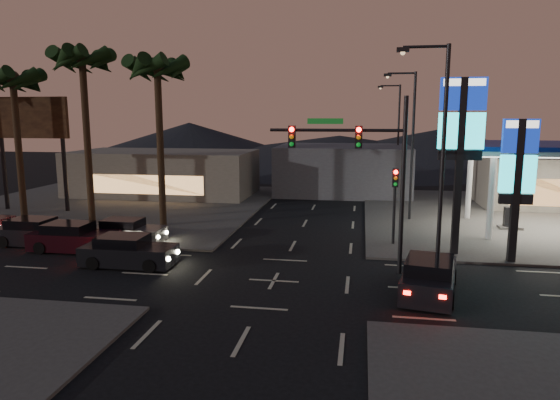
% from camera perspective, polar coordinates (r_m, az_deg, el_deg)
% --- Properties ---
extents(ground, '(140.00, 140.00, 0.00)m').
position_cam_1_polar(ground, '(22.12, -0.71, -9.22)').
color(ground, black).
rests_on(ground, ground).
extents(corner_lot_ne, '(24.00, 24.00, 0.12)m').
position_cam_1_polar(corner_lot_ne, '(39.28, 27.48, -1.87)').
color(corner_lot_ne, '#47443F').
rests_on(corner_lot_ne, ground).
extents(corner_lot_nw, '(24.00, 24.00, 0.12)m').
position_cam_1_polar(corner_lot_nw, '(42.16, -18.62, -0.56)').
color(corner_lot_nw, '#47443F').
rests_on(corner_lot_nw, ground).
extents(convenience_store, '(10.00, 6.00, 4.00)m').
position_cam_1_polar(convenience_store, '(44.31, 28.16, 1.81)').
color(convenience_store, '#726B5B').
rests_on(convenience_store, ground).
extents(pylon_sign_tall, '(2.20, 0.35, 9.00)m').
position_cam_1_polar(pylon_sign_tall, '(26.56, 20.00, 7.43)').
color(pylon_sign_tall, black).
rests_on(pylon_sign_tall, ground).
extents(pylon_sign_short, '(1.60, 0.35, 7.00)m').
position_cam_1_polar(pylon_sign_short, '(26.28, 25.54, 3.25)').
color(pylon_sign_short, black).
rests_on(pylon_sign_short, ground).
extents(traffic_signal_mast, '(6.10, 0.39, 8.00)m').
position_cam_1_polar(traffic_signal_mast, '(22.68, 9.57, 4.64)').
color(traffic_signal_mast, black).
rests_on(traffic_signal_mast, ground).
extents(pedestal_signal, '(0.32, 0.39, 4.30)m').
position_cam_1_polar(pedestal_signal, '(27.97, 12.99, 0.69)').
color(pedestal_signal, black).
rests_on(pedestal_signal, ground).
extents(streetlight_near, '(2.14, 0.25, 10.00)m').
position_cam_1_polar(streetlight_near, '(21.88, 17.62, 5.43)').
color(streetlight_near, black).
rests_on(streetlight_near, ground).
extents(streetlight_mid, '(2.14, 0.25, 10.00)m').
position_cam_1_polar(streetlight_mid, '(34.78, 14.61, 6.96)').
color(streetlight_mid, black).
rests_on(streetlight_mid, ground).
extents(streetlight_far, '(2.14, 0.25, 10.00)m').
position_cam_1_polar(streetlight_far, '(48.73, 13.14, 7.69)').
color(streetlight_far, black).
rests_on(streetlight_far, ground).
extents(palm_a, '(4.41, 4.41, 10.86)m').
position_cam_1_polar(palm_a, '(32.75, -13.82, 13.35)').
color(palm_a, black).
rests_on(palm_a, ground).
extents(palm_b, '(4.41, 4.41, 11.46)m').
position_cam_1_polar(palm_b, '(35.03, -21.62, 13.59)').
color(palm_b, black).
rests_on(palm_b, ground).
extents(palm_c, '(4.41, 4.41, 10.26)m').
position_cam_1_polar(palm_c, '(37.73, -28.17, 11.14)').
color(palm_c, black).
rests_on(palm_c, ground).
extents(billboard, '(6.00, 0.30, 8.50)m').
position_cam_1_polar(billboard, '(41.40, -26.61, 7.49)').
color(billboard, black).
rests_on(billboard, ground).
extents(building_far_west, '(16.00, 8.00, 4.00)m').
position_cam_1_polar(building_far_west, '(46.41, -13.11, 3.00)').
color(building_far_west, '#726B5B').
rests_on(building_far_west, ground).
extents(building_far_mid, '(12.00, 9.00, 4.40)m').
position_cam_1_polar(building_far_mid, '(46.90, 7.27, 3.49)').
color(building_far_mid, '#4C4C51').
rests_on(building_far_mid, ground).
extents(hill_left, '(40.00, 40.00, 6.00)m').
position_cam_1_polar(hill_left, '(85.66, -10.29, 6.69)').
color(hill_left, black).
rests_on(hill_left, ground).
extents(hill_right, '(50.00, 50.00, 5.00)m').
position_cam_1_polar(hill_right, '(81.54, 17.41, 5.91)').
color(hill_right, black).
rests_on(hill_right, ground).
extents(hill_center, '(60.00, 60.00, 4.00)m').
position_cam_1_polar(hill_center, '(80.86, 6.76, 5.90)').
color(hill_center, black).
rests_on(hill_center, ground).
extents(car_lane_a_front, '(4.57, 1.96, 1.48)m').
position_cam_1_polar(car_lane_a_front, '(25.15, -17.01, -5.69)').
color(car_lane_a_front, black).
rests_on(car_lane_a_front, ground).
extents(car_lane_a_mid, '(4.68, 2.03, 1.51)m').
position_cam_1_polar(car_lane_a_mid, '(28.88, -22.57, -4.02)').
color(car_lane_a_mid, black).
rests_on(car_lane_a_mid, ground).
extents(car_lane_b_front, '(4.30, 1.89, 1.39)m').
position_cam_1_polar(car_lane_b_front, '(29.59, -17.10, -3.50)').
color(car_lane_b_front, '#4C4C4E').
rests_on(car_lane_b_front, ground).
extents(car_lane_b_mid, '(4.62, 1.98, 1.49)m').
position_cam_1_polar(car_lane_b_mid, '(31.08, -26.15, -3.36)').
color(car_lane_b_mid, black).
rests_on(car_lane_b_mid, ground).
extents(suv_station, '(2.79, 4.87, 1.54)m').
position_cam_1_polar(suv_station, '(21.24, 16.70, -8.43)').
color(suv_station, black).
rests_on(suv_station, ground).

